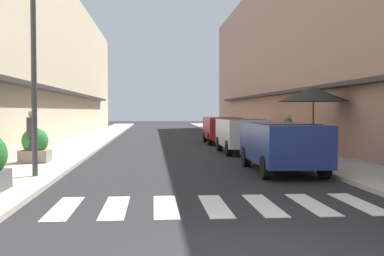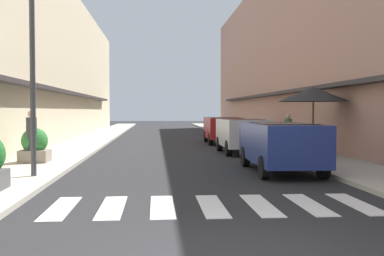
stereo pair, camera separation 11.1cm
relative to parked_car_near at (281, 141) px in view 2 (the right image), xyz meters
name	(u,v)px [view 2 (the right image)]	position (x,y,z in m)	size (l,w,h in m)	color
ground_plane	(175,144)	(-2.62, 12.30, -0.92)	(113.30, 113.30, 0.00)	#232326
sidewalk_left	(86,143)	(-7.48, 12.30, -0.86)	(2.37, 72.10, 0.12)	#ADA899
sidewalk_right	(262,142)	(2.24, 12.30, -0.86)	(2.37, 72.10, 0.12)	#ADA899
building_row_left	(23,62)	(-11.16, 13.87, 3.67)	(5.50, 48.35, 9.19)	beige
building_row_right	(318,50)	(5.92, 13.87, 4.48)	(5.50, 48.35, 10.82)	#A87A6B
crosswalk	(212,206)	(-2.62, -4.78, -0.92)	(6.15, 2.20, 0.01)	silver
parked_car_near	(281,141)	(0.00, 0.00, 0.00)	(1.87, 4.44, 1.47)	navy
parked_car_mid	(242,132)	(0.00, 6.27, 0.00)	(1.83, 3.91, 1.47)	silver
parked_car_far	(222,127)	(0.00, 12.36, 0.00)	(1.87, 4.27, 1.47)	maroon
street_lamp	(39,37)	(-6.71, -1.10, 2.81)	(1.19, 0.28, 6.00)	#38383D
cafe_umbrella	(313,94)	(2.19, 3.61, 1.51)	(2.66, 2.66, 2.60)	#262626
planter_midblock	(35,146)	(-7.71, 2.33, -0.27)	(0.92, 0.92, 1.14)	gray
planter_far	(279,135)	(2.02, 7.87, -0.24)	(0.96, 0.96, 1.20)	slate
pedestrian_walking_near	(288,132)	(1.90, 5.95, 0.02)	(0.34, 0.34, 1.57)	#282B33
pedestrian_walking_far	(32,135)	(-7.73, 2.03, 0.10)	(0.34, 0.34, 1.72)	#282B33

